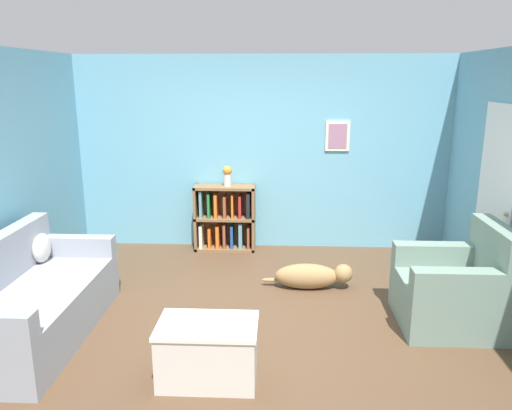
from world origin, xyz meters
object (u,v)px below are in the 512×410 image
bookshelf (225,219)px  coffee_table (208,350)px  recliner_chair (457,290)px  dog (312,276)px  vase (227,175)px  couch (31,303)px

bookshelf → coffee_table: size_ratio=1.15×
recliner_chair → coffee_table: size_ratio=1.28×
dog → recliner_chair: bearing=-30.6°
dog → vase: 1.89m
bookshelf → vase: 0.62m
coffee_table → dog: 2.01m
couch → coffee_table: (1.69, -0.59, -0.07)m
couch → bookshelf: bearing=58.9°
recliner_chair → coffee_table: 2.45m
bookshelf → dog: size_ratio=0.88×
bookshelf → vase: vase is taller
bookshelf → coffee_table: (0.19, -3.08, -0.17)m
recliner_chair → vase: size_ratio=3.62×
couch → dog: bearing=24.6°
couch → recliner_chair: 3.94m
recliner_chair → dog: (-1.32, 0.78, -0.21)m
coffee_table → dog: (0.91, 1.79, -0.10)m
recliner_chair → vase: 3.22m
recliner_chair → vase: (-2.38, 2.05, 0.69)m
couch → bookshelf: size_ratio=2.15×
bookshelf → recliner_chair: bearing=-40.5°
couch → recliner_chair: (3.92, 0.42, 0.03)m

